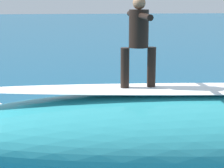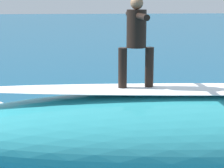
{
  "view_description": "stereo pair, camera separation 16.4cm",
  "coord_description": "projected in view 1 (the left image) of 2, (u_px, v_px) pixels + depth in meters",
  "views": [
    {
      "loc": [
        1.49,
        9.09,
        3.15
      ],
      "look_at": [
        0.61,
        0.22,
        1.23
      ],
      "focal_mm": 66.98,
      "sensor_mm": 36.0,
      "label": 1
    },
    {
      "loc": [
        1.33,
        9.1,
        3.15
      ],
      "look_at": [
        0.61,
        0.22,
        1.23
      ],
      "focal_mm": 66.98,
      "sensor_mm": 36.0,
      "label": 2
    }
  ],
  "objects": [
    {
      "name": "wave_foam_lip",
      "position": [
        208.0,
        89.0,
        7.05
      ],
      "size": [
        8.26,
        1.5,
        0.08
      ],
      "primitive_type": "ellipsoid",
      "rotation": [
        0.0,
        0.0,
        -0.07
      ],
      "color": "white",
      "rests_on": "wave_crest"
    },
    {
      "name": "surfboard_paddling",
      "position": [
        96.0,
        110.0,
        11.38
      ],
      "size": [
        2.08,
        0.77,
        0.1
      ],
      "primitive_type": "ellipsoid",
      "rotation": [
        0.0,
        0.0,
        0.11
      ],
      "color": "#EAE5C6",
      "rests_on": "ground_plane"
    },
    {
      "name": "ground_plane",
      "position": [
        137.0,
        133.0,
        9.65
      ],
      "size": [
        120.0,
        120.0,
        0.0
      ],
      "primitive_type": "plane",
      "color": "#145175"
    },
    {
      "name": "surfer_riding",
      "position": [
        139.0,
        36.0,
        6.84
      ],
      "size": [
        0.6,
        1.43,
        1.51
      ],
      "rotation": [
        0.0,
        0.0,
        0.07
      ],
      "color": "black",
      "rests_on": "surfboard_riding"
    },
    {
      "name": "surfer_paddling",
      "position": [
        101.0,
        103.0,
        11.37
      ],
      "size": [
        1.76,
        0.47,
        0.32
      ],
      "rotation": [
        0.0,
        0.0,
        0.11
      ],
      "color": "black",
      "rests_on": "surfboard_paddling"
    },
    {
      "name": "wave_crest",
      "position": [
        205.0,
        134.0,
        7.23
      ],
      "size": [
        9.83,
        3.25,
        1.54
      ],
      "primitive_type": "ellipsoid",
      "rotation": [
        0.0,
        0.0,
        -0.07
      ],
      "color": "teal",
      "rests_on": "ground_plane"
    },
    {
      "name": "surfboard_riding",
      "position": [
        138.0,
        90.0,
        7.03
      ],
      "size": [
        1.86,
        0.59,
        0.07
      ],
      "primitive_type": "ellipsoid",
      "rotation": [
        0.0,
        0.0,
        0.07
      ],
      "color": "#E0563D",
      "rests_on": "wave_crest"
    }
  ]
}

